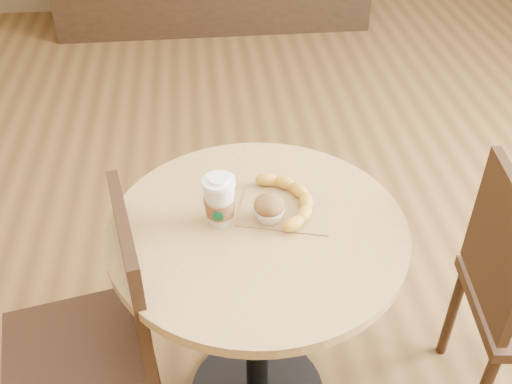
# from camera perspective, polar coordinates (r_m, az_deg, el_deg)

# --- Properties ---
(cafe_table) EXTENTS (0.77, 0.77, 0.75)m
(cafe_table) POSITION_cam_1_polar(r_m,az_deg,el_deg) (1.67, 0.15, -8.22)
(cafe_table) COLOR black
(cafe_table) RESTS_ON ground
(chair_left) EXTENTS (0.46, 0.46, 0.88)m
(chair_left) POSITION_cam_1_polar(r_m,az_deg,el_deg) (1.68, -14.69, -13.24)
(chair_left) COLOR black
(chair_left) RESTS_ON ground
(kraft_bag) EXTENTS (0.28, 0.24, 0.00)m
(kraft_bag) POSITION_cam_1_polar(r_m,az_deg,el_deg) (1.59, 2.86, -1.58)
(kraft_bag) COLOR #987A49
(kraft_bag) RESTS_ON cafe_table
(coffee_cup) EXTENTS (0.08, 0.09, 0.14)m
(coffee_cup) POSITION_cam_1_polar(r_m,az_deg,el_deg) (1.51, -3.48, -0.93)
(coffee_cup) COLOR silver
(coffee_cup) RESTS_ON cafe_table
(muffin) EXTENTS (0.08, 0.08, 0.07)m
(muffin) POSITION_cam_1_polar(r_m,az_deg,el_deg) (1.53, 1.26, -1.59)
(muffin) COLOR silver
(muffin) RESTS_ON kraft_bag
(banana) EXTENTS (0.19, 0.28, 0.04)m
(banana) POSITION_cam_1_polar(r_m,az_deg,el_deg) (1.58, 3.12, -0.78)
(banana) COLOR gold
(banana) RESTS_ON kraft_bag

